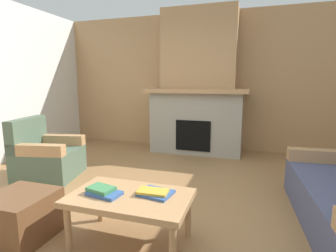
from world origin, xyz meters
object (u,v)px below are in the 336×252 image
at_px(coffee_table, 130,201).
at_px(armchair, 47,157).
at_px(fireplace, 198,92).
at_px(ottoman, 21,216).

bearing_deg(coffee_table, armchair, 149.45).
distance_m(fireplace, ottoman, 3.61).
bearing_deg(coffee_table, ottoman, -167.04).
bearing_deg(ottoman, coffee_table, 12.96).
bearing_deg(fireplace, coffee_table, -89.02).
relative_size(armchair, ottoman, 1.73).
height_order(armchair, ottoman, armchair).
bearing_deg(fireplace, armchair, -130.87).
height_order(coffee_table, ottoman, coffee_table).
xyz_separation_m(armchair, ottoman, (0.89, -1.30, -0.09)).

